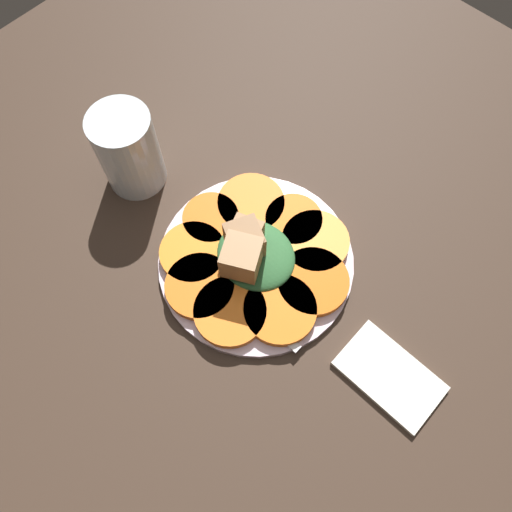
# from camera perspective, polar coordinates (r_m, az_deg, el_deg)

# --- Properties ---
(table_slab) EXTENTS (1.20, 1.20, 0.02)m
(table_slab) POSITION_cam_1_polar(r_m,az_deg,el_deg) (0.67, 0.00, -1.09)
(table_slab) COLOR #38281E
(table_slab) RESTS_ON ground
(plate) EXTENTS (0.25, 0.25, 0.01)m
(plate) POSITION_cam_1_polar(r_m,az_deg,el_deg) (0.65, 0.00, -0.57)
(plate) COLOR silver
(plate) RESTS_ON table_slab
(carrot_slice_0) EXTENTS (0.09, 0.09, 0.01)m
(carrot_slice_0) POSITION_cam_1_polar(r_m,az_deg,el_deg) (0.65, -7.21, 0.36)
(carrot_slice_0) COLOR orange
(carrot_slice_0) RESTS_ON plate
(carrot_slice_1) EXTENTS (0.09, 0.09, 0.01)m
(carrot_slice_1) POSITION_cam_1_polar(r_m,az_deg,el_deg) (0.63, -6.44, -3.46)
(carrot_slice_1) COLOR orange
(carrot_slice_1) RESTS_ON plate
(carrot_slice_2) EXTENTS (0.09, 0.09, 0.01)m
(carrot_slice_2) POSITION_cam_1_polar(r_m,az_deg,el_deg) (0.62, -2.98, -6.36)
(carrot_slice_2) COLOR orange
(carrot_slice_2) RESTS_ON plate
(carrot_slice_3) EXTENTS (0.09, 0.09, 0.01)m
(carrot_slice_3) POSITION_cam_1_polar(r_m,az_deg,el_deg) (0.62, 2.76, -6.14)
(carrot_slice_3) COLOR orange
(carrot_slice_3) RESTS_ON plate
(carrot_slice_4) EXTENTS (0.09, 0.09, 0.01)m
(carrot_slice_4) POSITION_cam_1_polar(r_m,az_deg,el_deg) (0.63, 6.52, -2.93)
(carrot_slice_4) COLOR #D35E11
(carrot_slice_4) RESTS_ON plate
(carrot_slice_5) EXTENTS (0.09, 0.09, 0.01)m
(carrot_slice_5) POSITION_cam_1_polar(r_m,az_deg,el_deg) (0.66, 6.78, 1.63)
(carrot_slice_5) COLOR #F9953A
(carrot_slice_5) RESTS_ON plate
(carrot_slice_6) EXTENTS (0.08, 0.08, 0.01)m
(carrot_slice_6) POSITION_cam_1_polar(r_m,az_deg,el_deg) (0.67, 4.11, 4.24)
(carrot_slice_6) COLOR orange
(carrot_slice_6) RESTS_ON plate
(carrot_slice_7) EXTENTS (0.09, 0.09, 0.01)m
(carrot_slice_7) POSITION_cam_1_polar(r_m,az_deg,el_deg) (0.68, -0.57, 6.00)
(carrot_slice_7) COLOR orange
(carrot_slice_7) RESTS_ON plate
(carrot_slice_8) EXTENTS (0.08, 0.08, 0.01)m
(carrot_slice_8) POSITION_cam_1_polar(r_m,az_deg,el_deg) (0.67, -4.96, 4.47)
(carrot_slice_8) COLOR orange
(carrot_slice_8) RESTS_ON plate
(center_pile) EXTENTS (0.10, 0.10, 0.07)m
(center_pile) POSITION_cam_1_polar(r_m,az_deg,el_deg) (0.62, -0.70, 0.56)
(center_pile) COLOR #2D6033
(center_pile) RESTS_ON plate
(fork) EXTENTS (0.20, 0.02, 0.00)m
(fork) POSITION_cam_1_polar(r_m,az_deg,el_deg) (0.63, -2.26, -4.27)
(fork) COLOR silver
(fork) RESTS_ON plate
(water_glass) EXTENTS (0.08, 0.08, 0.12)m
(water_glass) POSITION_cam_1_polar(r_m,az_deg,el_deg) (0.69, -14.37, 11.58)
(water_glass) COLOR silver
(water_glass) RESTS_ON table_slab
(napkin) EXTENTS (0.12, 0.07, 0.01)m
(napkin) POSITION_cam_1_polar(r_m,az_deg,el_deg) (0.63, 14.84, -13.28)
(napkin) COLOR silver
(napkin) RESTS_ON table_slab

